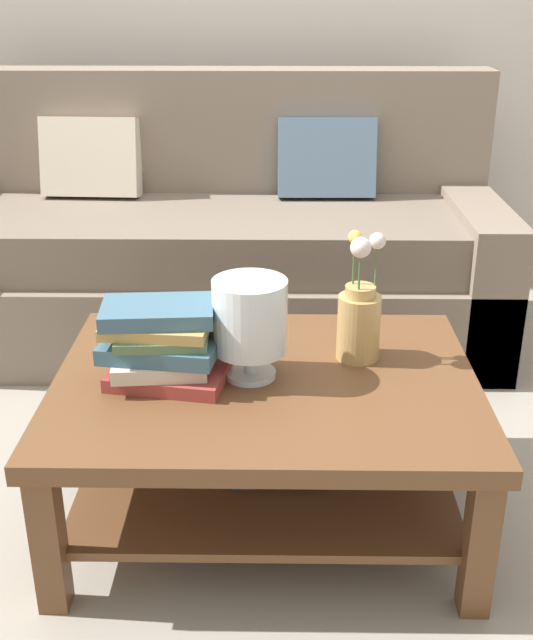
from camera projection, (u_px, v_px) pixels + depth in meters
The scene contains 6 objects.
ground_plane at pixel (243, 446), 2.57m from camera, with size 10.00×10.00×0.00m, color gray.
couch at pixel (215, 250), 3.27m from camera, with size 2.29×0.90×1.06m.
coffee_table at pixel (267, 417), 2.13m from camera, with size 1.12×0.85×0.43m.
book_stack_main at pixel (162, 343), 2.03m from camera, with size 0.34×0.27×0.21m.
glass_hurricane_vase at pixel (250, 319), 2.02m from camera, with size 0.19×0.19×0.27m.
flower_pitcher at pixel (359, 317), 2.14m from camera, with size 0.12×0.12×0.36m.
Camera 1 is at (0.11, -2.19, 1.40)m, focal length 44.22 mm.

